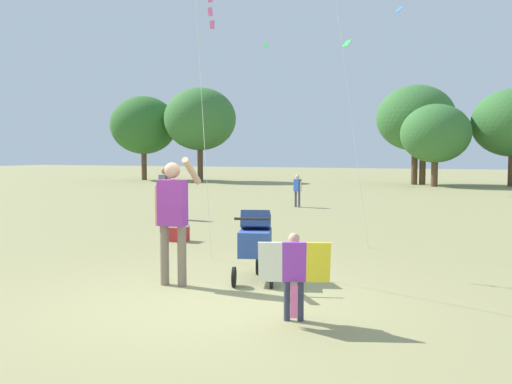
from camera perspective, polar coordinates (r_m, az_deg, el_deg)
The scene contains 8 objects.
ground_plane at distance 6.82m, azimuth -5.26°, elevation -11.51°, with size 120.00×120.00×0.00m, color #938E5B.
treeline_distant at distance 31.36m, azimuth 19.18°, elevation 7.34°, with size 41.15×7.59×6.09m.
child_with_butterfly_kite at distance 5.81m, azimuth 4.12°, elevation -8.18°, with size 0.78×0.46×0.98m.
person_adult_flyer at distance 7.41m, azimuth -8.96°, elevation -2.11°, with size 0.56×0.55×1.80m.
stroller at distance 7.66m, azimuth -0.08°, elevation -5.10°, with size 0.72×1.12×1.03m.
person_red_shirt at distance 15.04m, azimuth -9.84°, elevation 0.36°, with size 0.43×0.30×1.45m.
person_sitting_far at distance 18.10m, azimuth 4.50°, elevation 0.43°, with size 0.32×0.25×1.12m.
cooler_box at distance 11.26m, azimuth -8.54°, elevation -4.37°, with size 0.45×0.33×0.35m.
Camera 1 is at (2.98, -5.85, 1.85)m, focal length 37.05 mm.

